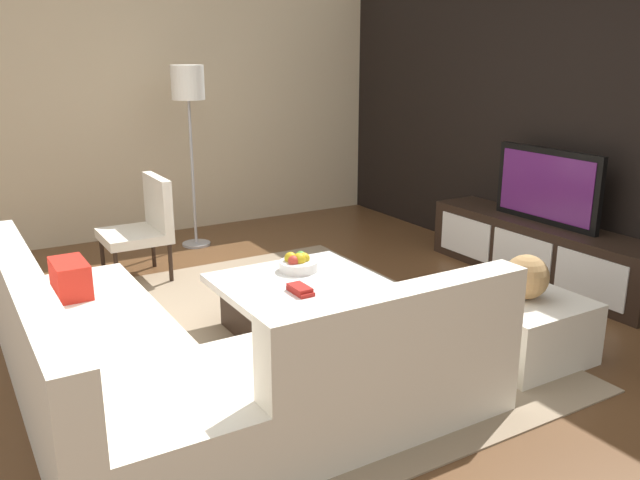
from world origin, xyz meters
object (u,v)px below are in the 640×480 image
sectional_couch (193,363)px  ottoman (522,327)px  floor_lamp (188,95)px  book_stack (300,290)px  fruit_bowl (298,263)px  accent_chair_near (145,222)px  coffee_table (299,304)px  decorative_ball (526,277)px  media_console (541,251)px  television (547,186)px

sectional_couch → ottoman: 2.07m
floor_lamp → ottoman: size_ratio=2.51×
ottoman → book_stack: 1.43m
ottoman → fruit_bowl: fruit_bowl is taller
accent_chair_near → sectional_couch: bearing=-15.3°
coffee_table → fruit_bowl: (-0.18, 0.10, 0.23)m
decorative_ball → ottoman: bearing=0.0°
accent_chair_near → coffee_table: bearing=13.7°
floor_lamp → book_stack: floor_lamp is taller
floor_lamp → media_console: bearing=41.0°
media_console → television: 0.56m
television → coffee_table: (-0.10, -2.30, -0.61)m
accent_chair_near → fruit_bowl: 1.64m
media_console → fruit_bowl: fruit_bowl is taller
media_console → sectional_couch: bearing=-81.1°
sectional_couch → ottoman: (0.45, 2.02, -0.08)m
media_console → book_stack: media_console is taller
media_console → accent_chair_near: (-1.79, -2.85, 0.24)m
media_console → decorative_ball: 1.62m
television → sectional_couch: (0.52, -3.29, -0.53)m
media_console → fruit_bowl: bearing=-97.3°
coffee_table → television: bearing=87.5°
television → book_stack: (0.12, -2.41, -0.41)m
decorative_ball → television: bearing=127.3°
floor_lamp → coffee_table: bearing=-3.4°
television → decorative_ball: television is taller
ottoman → book_stack: bearing=-126.7°
accent_chair_near → ottoman: 3.19m
ottoman → accent_chair_near: bearing=-150.1°
book_stack → ottoman: bearing=53.3°
ottoman → television: bearing=127.3°
floor_lamp → fruit_bowl: 2.44m
accent_chair_near → floor_lamp: 1.40m
floor_lamp → television: bearing=41.0°
fruit_bowl → book_stack: size_ratio=1.34×
accent_chair_near → decorative_ball: 3.18m
coffee_table → floor_lamp: 2.71m
sectional_couch → floor_lamp: 3.43m
accent_chair_near → book_stack: (1.91, 0.45, -0.09)m
media_console → television: television is taller
television → decorative_ball: 1.62m
sectional_couch → fruit_bowl: sectional_couch is taller
sectional_couch → ottoman: size_ratio=3.50×
television → floor_lamp: size_ratio=0.59×
television → ottoman: (0.97, -1.27, -0.61)m
coffee_table → book_stack: book_stack is taller
media_console → decorative_ball: (0.97, -1.27, 0.29)m
coffee_table → book_stack: 0.32m
coffee_table → floor_lamp: floor_lamp is taller
television → fruit_bowl: television is taller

